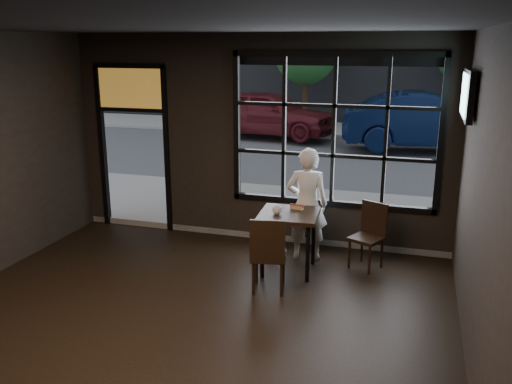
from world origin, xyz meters
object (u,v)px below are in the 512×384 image
(chair_near, at_px, (269,253))
(navy_car, at_px, (430,121))
(cafe_table, at_px, (289,242))
(man, at_px, (307,204))

(chair_near, bearing_deg, navy_car, -111.67)
(cafe_table, distance_m, navy_car, 9.54)
(man, distance_m, navy_car, 8.99)
(chair_near, bearing_deg, cafe_table, -109.11)
(man, bearing_deg, navy_car, -111.09)
(man, xyz_separation_m, navy_car, (1.74, 8.82, 0.09))
(cafe_table, bearing_deg, man, 71.44)
(cafe_table, height_order, chair_near, chair_near)
(cafe_table, relative_size, man, 0.51)
(navy_car, bearing_deg, chair_near, 160.25)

